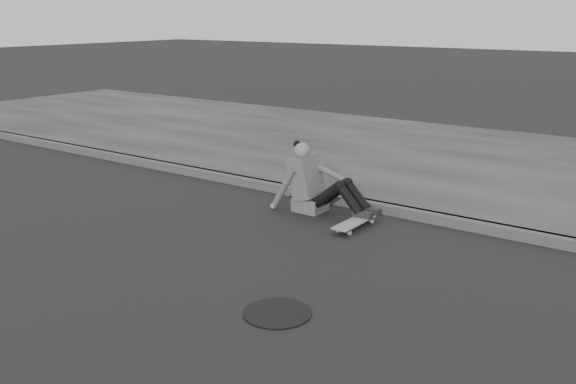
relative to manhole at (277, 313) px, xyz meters
name	(u,v)px	position (x,y,z in m)	size (l,w,h in m)	color
ground	(193,261)	(-1.38, 0.44, -0.01)	(80.00, 80.00, 0.00)	black
curb	(330,198)	(-1.38, 3.02, 0.05)	(24.00, 0.16, 0.12)	#464646
sidewalk	(425,157)	(-1.38, 6.04, 0.05)	(24.00, 6.00, 0.12)	#343434
manhole	(277,313)	(0.00, 0.00, 0.00)	(0.57, 0.57, 0.01)	black
skateboard	(356,222)	(-0.57, 2.30, 0.07)	(0.20, 0.78, 0.09)	gray
seated_woman	(315,184)	(-1.31, 2.55, 0.35)	(1.38, 0.46, 0.88)	#545457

